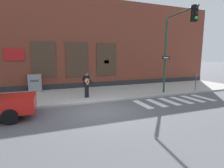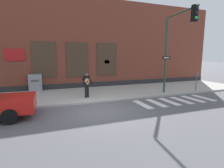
{
  "view_description": "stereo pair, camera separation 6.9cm",
  "coord_description": "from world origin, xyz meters",
  "px_view_note": "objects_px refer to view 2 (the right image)",
  "views": [
    {
      "loc": [
        -2.54,
        -8.37,
        2.82
      ],
      "look_at": [
        1.39,
        1.97,
        1.07
      ],
      "focal_mm": 28.0,
      "sensor_mm": 36.0,
      "label": 1
    },
    {
      "loc": [
        -2.48,
        -8.4,
        2.82
      ],
      "look_at": [
        1.39,
        1.97,
        1.07
      ],
      "focal_mm": 28.0,
      "sensor_mm": 36.0,
      "label": 2
    }
  ],
  "objects_px": {
    "busker": "(87,83)",
    "traffic_light": "(176,40)",
    "utility_box": "(35,83)",
    "parking_meter": "(196,79)"
  },
  "relations": [
    {
      "from": "utility_box",
      "to": "traffic_light",
      "type": "bearing_deg",
      "value": -29.16
    },
    {
      "from": "traffic_light",
      "to": "utility_box",
      "type": "distance_m",
      "value": 10.73
    },
    {
      "from": "busker",
      "to": "utility_box",
      "type": "distance_m",
      "value": 4.77
    },
    {
      "from": "busker",
      "to": "parking_meter",
      "type": "xyz_separation_m",
      "value": [
        8.74,
        -0.59,
        -0.03
      ]
    },
    {
      "from": "busker",
      "to": "traffic_light",
      "type": "bearing_deg",
      "value": -15.47
    },
    {
      "from": "traffic_light",
      "to": "utility_box",
      "type": "bearing_deg",
      "value": 150.84
    },
    {
      "from": "busker",
      "to": "parking_meter",
      "type": "distance_m",
      "value": 8.76
    },
    {
      "from": "busker",
      "to": "traffic_light",
      "type": "distance_m",
      "value": 6.52
    },
    {
      "from": "busker",
      "to": "traffic_light",
      "type": "xyz_separation_m",
      "value": [
        5.66,
        -1.57,
        2.82
      ]
    },
    {
      "from": "parking_meter",
      "to": "utility_box",
      "type": "height_order",
      "value": "parking_meter"
    }
  ]
}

